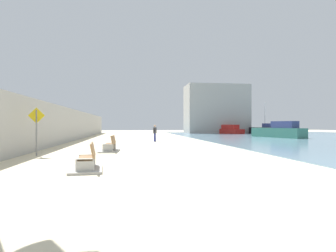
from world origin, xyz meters
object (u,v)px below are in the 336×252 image
(person_walking, at_px, (155,132))
(boat_outer, at_px, (267,130))
(bench_far, at_px, (110,148))
(pedestrian_sign, at_px, (36,126))
(boat_far_right, at_px, (226,130))
(boat_distant, at_px, (279,131))
(bench_near, at_px, (87,164))

(person_walking, relative_size, boat_outer, 0.25)
(bench_far, distance_m, pedestrian_sign, 4.33)
(boat_far_right, distance_m, boat_outer, 7.23)
(boat_outer, xyz_separation_m, pedestrian_sign, (-29.13, -31.79, 0.81))
(person_walking, xyz_separation_m, boat_outer, (21.85, 20.13, -0.17))
(boat_outer, height_order, boat_distant, boat_outer)
(bench_far, relative_size, person_walking, 1.33)
(person_walking, xyz_separation_m, pedestrian_sign, (-7.28, -11.66, 0.64))
(bench_near, distance_m, bench_far, 7.12)
(boat_far_right, height_order, boat_outer, boat_outer)
(bench_far, relative_size, boat_far_right, 0.28)
(person_walking, height_order, pedestrian_sign, pedestrian_sign)
(bench_near, distance_m, boat_outer, 45.12)
(boat_distant, relative_size, pedestrian_sign, 3.06)
(bench_far, height_order, person_walking, person_walking)
(bench_far, height_order, boat_outer, boat_outer)
(person_walking, relative_size, boat_far_right, 0.21)
(bench_near, height_order, bench_far, same)
(bench_far, xyz_separation_m, person_walking, (3.61, 9.78, 0.71))
(boat_distant, bearing_deg, bench_far, -141.42)
(bench_near, relative_size, boat_outer, 0.33)
(bench_near, bearing_deg, boat_outer, 55.16)
(bench_far, xyz_separation_m, pedestrian_sign, (-3.67, -1.88, 1.35))
(person_walking, bearing_deg, bench_near, -103.07)
(bench_far, distance_m, boat_outer, 39.29)
(bench_near, xyz_separation_m, boat_distant, (20.07, 22.88, 0.59))
(boat_far_right, xyz_separation_m, pedestrian_sign, (-22.73, -35.16, 0.94))
(bench_far, bearing_deg, boat_far_right, 60.19)
(boat_far_right, bearing_deg, boat_outer, -27.75)
(bench_near, xyz_separation_m, boat_outer, (25.78, 37.03, 0.53))
(boat_far_right, bearing_deg, bench_near, -115.63)
(pedestrian_sign, bearing_deg, bench_far, 27.10)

